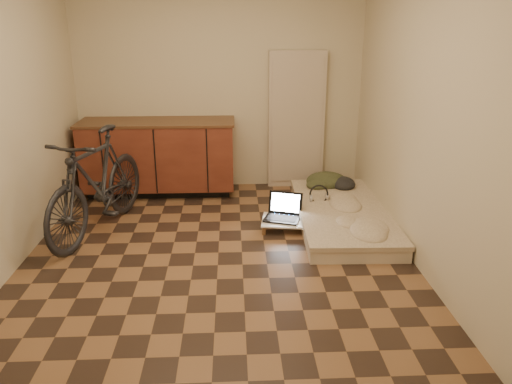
{
  "coord_description": "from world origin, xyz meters",
  "views": [
    {
      "loc": [
        0.15,
        -4.21,
        2.08
      ],
      "look_at": [
        0.36,
        0.12,
        0.55
      ],
      "focal_mm": 35.0,
      "sensor_mm": 36.0,
      "label": 1
    }
  ],
  "objects_px": {
    "futon": "(342,215)",
    "lap_desk": "(292,221)",
    "bicycle": "(96,178)",
    "laptop": "(283,213)"
  },
  "relations": [
    {
      "from": "futon",
      "to": "lap_desk",
      "type": "bearing_deg",
      "value": -163.0
    },
    {
      "from": "bicycle",
      "to": "laptop",
      "type": "xyz_separation_m",
      "value": [
        1.86,
        0.03,
        -0.42
      ]
    },
    {
      "from": "futon",
      "to": "lap_desk",
      "type": "xyz_separation_m",
      "value": [
        -0.55,
        -0.15,
        0.01
      ]
    },
    {
      "from": "bicycle",
      "to": "lap_desk",
      "type": "relative_size",
      "value": 2.69
    },
    {
      "from": "futon",
      "to": "bicycle",
      "type": "bearing_deg",
      "value": -175.47
    },
    {
      "from": "futon",
      "to": "laptop",
      "type": "relative_size",
      "value": 4.5
    },
    {
      "from": "bicycle",
      "to": "lap_desk",
      "type": "xyz_separation_m",
      "value": [
        1.95,
        -0.03,
        -0.49
      ]
    },
    {
      "from": "bicycle",
      "to": "lap_desk",
      "type": "distance_m",
      "value": 2.01
    },
    {
      "from": "bicycle",
      "to": "futon",
      "type": "relative_size",
      "value": 0.91
    },
    {
      "from": "bicycle",
      "to": "laptop",
      "type": "relative_size",
      "value": 4.08
    }
  ]
}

